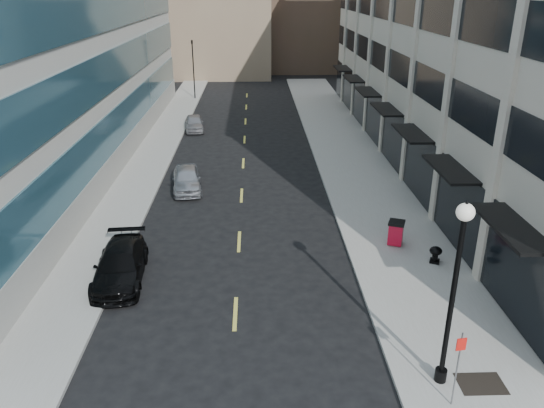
{
  "coord_description": "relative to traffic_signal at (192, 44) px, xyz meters",
  "views": [
    {
      "loc": [
        0.81,
        -8.75,
        11.39
      ],
      "look_at": [
        1.52,
        12.29,
        2.64
      ],
      "focal_mm": 35.0,
      "sensor_mm": 36.0,
      "label": 1
    }
  ],
  "objects": [
    {
      "name": "road_centerline",
      "position": [
        5.5,
        -31.0,
        -5.71
      ],
      "size": [
        0.15,
        68.2,
        0.01
      ],
      "color": "#D8CC4C",
      "rests_on": "ground"
    },
    {
      "name": "traffic_signal",
      "position": [
        0.0,
        0.0,
        0.0
      ],
      "size": [
        0.66,
        0.66,
        6.98
      ],
      "color": "black",
      "rests_on": "ground"
    },
    {
      "name": "sidewalk_right",
      "position": [
        13.0,
        -28.0,
        -5.64
      ],
      "size": [
        5.0,
        80.0,
        0.15
      ],
      "primitive_type": "cube",
      "color": "gray",
      "rests_on": "ground"
    },
    {
      "name": "building_right",
      "position": [
        22.44,
        -21.01,
        3.28
      ],
      "size": [
        15.3,
        46.5,
        18.25
      ],
      "color": "#B4AE98",
      "rests_on": "ground"
    },
    {
      "name": "lamppost",
      "position": [
        11.9,
        -44.0,
        -2.04
      ],
      "size": [
        0.5,
        0.5,
        6.01
      ],
      "color": "black",
      "rests_on": "sidewalk_right"
    },
    {
      "name": "car_grey_sedan",
      "position": [
        1.26,
        -13.0,
        -5.08
      ],
      "size": [
        1.97,
        3.93,
        1.28
      ],
      "primitive_type": "imported",
      "rotation": [
        0.0,
        0.0,
        0.12
      ],
      "color": "gray",
      "rests_on": "ground"
    },
    {
      "name": "grate_far",
      "position": [
        13.1,
        -44.2,
        -5.56
      ],
      "size": [
        1.4,
        1.0,
        0.01
      ],
      "primitive_type": "cube",
      "color": "black",
      "rests_on": "sidewalk_right"
    },
    {
      "name": "car_silver_sedan",
      "position": [
        2.25,
        -27.0,
        -5.02
      ],
      "size": [
        2.19,
        4.31,
        1.4
      ],
      "primitive_type": "imported",
      "rotation": [
        0.0,
        0.0,
        0.13
      ],
      "color": "#95989D",
      "rests_on": "ground"
    },
    {
      "name": "sign_post",
      "position": [
        11.9,
        -45.01,
        -3.98
      ],
      "size": [
        0.29,
        0.08,
        2.48
      ],
      "rotation": [
        0.0,
        0.0,
        0.15
      ],
      "color": "slate",
      "rests_on": "sidewalk_right"
    },
    {
      "name": "car_black_pickup",
      "position": [
        0.7,
        -37.37,
        -5.03
      ],
      "size": [
        2.28,
        4.88,
        1.38
      ],
      "primitive_type": "imported",
      "rotation": [
        0.0,
        0.0,
        0.08
      ],
      "color": "black",
      "rests_on": "ground"
    },
    {
      "name": "urn_planter",
      "position": [
        14.1,
        -36.6,
        -5.12
      ],
      "size": [
        0.54,
        0.54,
        0.74
      ],
      "rotation": [
        0.0,
        0.0,
        -0.41
      ],
      "color": "black",
      "rests_on": "sidewalk_right"
    },
    {
      "name": "sidewalk_left",
      "position": [
        -1.0,
        -28.0,
        -5.64
      ],
      "size": [
        3.0,
        80.0,
        0.15
      ],
      "primitive_type": "cube",
      "color": "gray",
      "rests_on": "ground"
    },
    {
      "name": "trash_bin",
      "position": [
        12.79,
        -34.81,
        -4.94
      ],
      "size": [
        0.92,
        0.92,
        1.16
      ],
      "rotation": [
        0.0,
        0.0,
        -0.37
      ],
      "color": "red",
      "rests_on": "sidewalk_right"
    }
  ]
}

